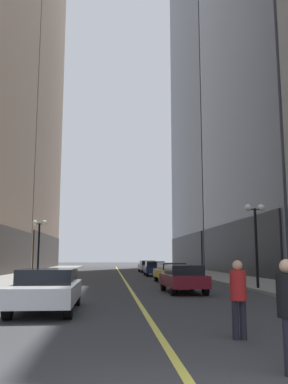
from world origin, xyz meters
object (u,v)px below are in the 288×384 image
(car_navy, at_px, (155,268))
(street_lamp_right_mid, at_px, (256,227))
(street_lamp_left_far, at_px, (39,236))
(car_maroon, at_px, (183,278))
(car_white, at_px, (48,288))
(car_yellow, at_px, (171,272))
(pedestrian_in_red_jacket, at_px, (238,293))
(car_grey, at_px, (147,266))

(car_navy, height_order, street_lamp_right_mid, street_lamp_right_mid)
(street_lamp_left_far, bearing_deg, car_maroon, -52.68)
(car_navy, bearing_deg, car_white, -103.78)
(car_yellow, relative_size, street_lamp_left_far, 1.07)
(car_navy, xyz_separation_m, pedestrian_in_red_jacket, (-1.37, -29.46, 0.22))
(car_yellow, xyz_separation_m, car_grey, (0.10, 18.84, -0.00))
(car_yellow, relative_size, car_grey, 1.08)
(car_yellow, distance_m, pedestrian_in_red_jacket, 19.44)
(car_white, relative_size, car_yellow, 1.00)
(car_maroon, relative_size, car_grey, 0.96)
(car_white, relative_size, pedestrian_in_red_jacket, 2.92)
(car_white, distance_m, street_lamp_left_far, 18.45)
(car_white, height_order, street_lamp_right_mid, street_lamp_right_mid)
(car_white, distance_m, street_lamp_right_mid, 12.21)
(car_white, xyz_separation_m, car_maroon, (5.47, 6.40, -0.00))
(car_yellow, xyz_separation_m, car_navy, (-0.01, 10.07, -0.00))
(car_yellow, bearing_deg, street_lamp_right_mid, -64.71)
(car_navy, relative_size, street_lamp_left_far, 1.01)
(car_grey, bearing_deg, street_lamp_left_far, -121.66)
(car_navy, xyz_separation_m, street_lamp_left_far, (-9.37, -6.62, 2.54))
(car_navy, bearing_deg, street_lamp_left_far, -144.75)
(car_grey, xyz_separation_m, street_lamp_right_mid, (3.31, -26.06, 2.54))
(car_grey, height_order, street_lamp_left_far, street_lamp_left_far)
(car_maroon, height_order, car_navy, same)
(car_maroon, xyz_separation_m, car_yellow, (0.58, 8.11, 0.00))
(car_white, height_order, street_lamp_left_far, street_lamp_left_far)
(car_navy, height_order, car_grey, same)
(car_maroon, xyz_separation_m, street_lamp_right_mid, (3.99, 0.89, 2.54))
(street_lamp_left_far, bearing_deg, car_navy, 35.25)
(car_maroon, bearing_deg, street_lamp_left_far, 127.32)
(car_navy, relative_size, pedestrian_in_red_jacket, 2.75)
(street_lamp_right_mid, bearing_deg, car_white, -142.36)
(car_yellow, height_order, pedestrian_in_red_jacket, pedestrian_in_red_jacket)
(car_yellow, bearing_deg, pedestrian_in_red_jacket, -94.07)
(car_navy, height_order, street_lamp_left_far, street_lamp_left_far)
(car_grey, bearing_deg, street_lamp_right_mid, -82.77)
(car_maroon, bearing_deg, car_navy, 88.23)
(car_maroon, relative_size, car_navy, 0.94)
(pedestrian_in_red_jacket, height_order, street_lamp_left_far, street_lamp_left_far)
(car_navy, distance_m, street_lamp_left_far, 11.76)
(car_maroon, xyz_separation_m, car_navy, (0.56, 18.18, 0.00))
(street_lamp_left_far, bearing_deg, car_grey, 58.34)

